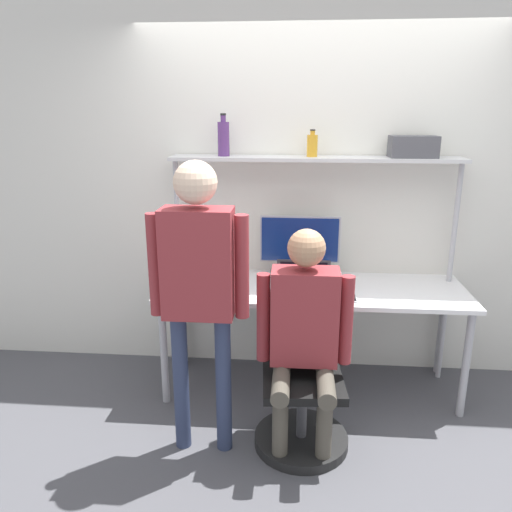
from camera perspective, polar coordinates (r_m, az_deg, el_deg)
name	(u,v)px	position (r m, az deg, el deg)	size (l,w,h in m)	color
ground_plane	(310,415)	(3.47, 6.16, -17.58)	(12.00, 12.00, 0.00)	#4C4C51
wall_back	(313,193)	(3.67, 6.58, 7.14)	(8.00, 0.06, 2.70)	silver
desk	(312,296)	(3.48, 6.39, -4.61)	(2.09, 0.70, 0.76)	white
shelf_unit	(314,187)	(3.49, 6.69, 7.82)	(1.98, 0.27, 1.63)	silver
monitor	(300,243)	(3.56, 5.01, 1.49)	(0.57, 0.18, 0.45)	#B7B7BC
laptop	(303,286)	(3.29, 5.42, -3.38)	(0.35, 0.22, 0.22)	#333338
cell_phone	(351,298)	(3.28, 10.79, -4.73)	(0.07, 0.15, 0.01)	silver
office_chair	(302,400)	(3.10, 5.22, -16.06)	(0.56, 0.56, 0.90)	black
person_seated	(304,326)	(2.82, 5.55, -8.01)	(0.54, 0.46, 1.32)	#4C473D
person_standing	(198,274)	(2.70, -6.60, -2.09)	(0.55, 0.23, 1.69)	#2D3856
bottle_purple	(224,138)	(3.50, -3.73, 13.30)	(0.08, 0.08, 0.28)	#593372
bottle_amber	(312,145)	(3.46, 6.44, 12.48)	(0.07, 0.07, 0.18)	gold
storage_box	(413,147)	(3.54, 17.51, 11.83)	(0.30, 0.20, 0.14)	#4C4C51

